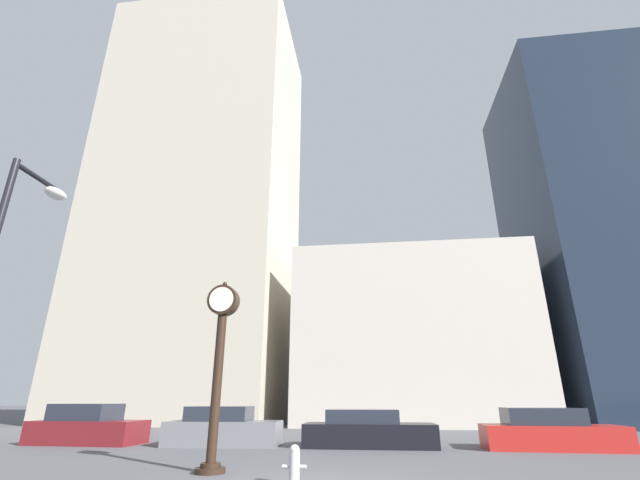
# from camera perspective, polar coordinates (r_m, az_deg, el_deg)

# --- Properties ---
(building_tall_tower) EXTENTS (15.55, 12.00, 36.57)m
(building_tall_tower) POSITION_cam_1_polar(r_m,az_deg,el_deg) (40.01, -15.46, 4.93)
(building_tall_tower) COLOR #BCB29E
(building_tall_tower) RESTS_ON ground_plane
(building_storefront_row) EXTENTS (15.80, 12.00, 11.47)m
(building_storefront_row) POSITION_cam_1_polar(r_m,az_deg,el_deg) (33.49, 11.81, -13.02)
(building_storefront_row) COLOR beige
(building_storefront_row) RESTS_ON ground_plane
(building_glass_modern) EXTENTS (10.64, 12.00, 27.70)m
(building_glass_modern) POSITION_cam_1_polar(r_m,az_deg,el_deg) (39.29, 32.82, 1.04)
(building_glass_modern) COLOR #1E2838
(building_glass_modern) RESTS_ON ground_plane
(street_clock) EXTENTS (0.80, 0.72, 4.62)m
(street_clock) POSITION_cam_1_polar(r_m,az_deg,el_deg) (11.63, -13.30, -14.85)
(street_clock) COLOR black
(street_clock) RESTS_ON ground_plane
(car_maroon) EXTENTS (4.28, 1.92, 1.47)m
(car_maroon) POSITION_cam_1_polar(r_m,az_deg,el_deg) (20.38, -28.60, -21.04)
(car_maroon) COLOR maroon
(car_maroon) RESTS_ON ground_plane
(car_grey) EXTENTS (4.28, 2.06, 1.38)m
(car_grey) POSITION_cam_1_polar(r_m,az_deg,el_deg) (17.99, -12.78, -23.34)
(car_grey) COLOR slate
(car_grey) RESTS_ON ground_plane
(car_black) EXTENTS (4.78, 1.83, 1.28)m
(car_black) POSITION_cam_1_polar(r_m,az_deg,el_deg) (17.17, 6.42, -23.98)
(car_black) COLOR black
(car_black) RESTS_ON ground_plane
(car_red) EXTENTS (4.62, 1.86, 1.35)m
(car_red) POSITION_cam_1_polar(r_m,az_deg,el_deg) (18.06, 28.30, -21.61)
(car_red) COLOR red
(car_red) RESTS_ON ground_plane
(fire_hydrant_near) EXTENTS (0.50, 0.22, 0.75)m
(fire_hydrant_near) POSITION_cam_1_polar(r_m,az_deg,el_deg) (9.91, -3.43, -27.67)
(fire_hydrant_near) COLOR #B7B7BC
(fire_hydrant_near) RESTS_ON ground_plane
(street_lamp_left) EXTENTS (0.36, 1.57, 6.31)m
(street_lamp_left) POSITION_cam_1_polar(r_m,az_deg,el_deg) (10.57, -36.38, -2.32)
(street_lamp_left) COLOR black
(street_lamp_left) RESTS_ON ground_plane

